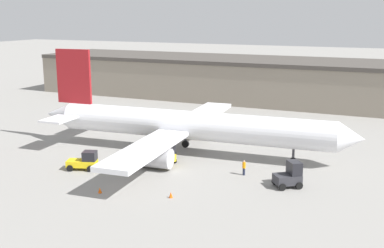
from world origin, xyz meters
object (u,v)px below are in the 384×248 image
(ground_crew_worker, at_px, (244,167))
(belt_loader_truck, at_px, (164,154))
(safety_cone_near, at_px, (171,195))
(pushback_tug, at_px, (85,161))
(safety_cone_far, at_px, (100,190))
(baggage_tug, at_px, (290,176))
(airplane, at_px, (183,125))

(ground_crew_worker, height_order, belt_loader_truck, belt_loader_truck)
(safety_cone_near, bearing_deg, pushback_tug, 163.47)
(safety_cone_near, height_order, safety_cone_far, same)
(pushback_tug, bearing_deg, safety_cone_far, -62.65)
(pushback_tug, distance_m, safety_cone_near, 12.62)
(baggage_tug, xyz_separation_m, safety_cone_near, (-9.23, -7.20, -0.84))
(ground_crew_worker, bearing_deg, safety_cone_near, -86.42)
(pushback_tug, bearing_deg, baggage_tug, -9.54)
(baggage_tug, bearing_deg, belt_loader_truck, 136.30)
(belt_loader_truck, height_order, pushback_tug, belt_loader_truck)
(airplane, relative_size, ground_crew_worker, 24.90)
(ground_crew_worker, bearing_deg, pushback_tug, -133.38)
(ground_crew_worker, xyz_separation_m, baggage_tug, (5.07, -1.51, 0.26))
(baggage_tug, distance_m, safety_cone_near, 11.74)
(safety_cone_near, bearing_deg, ground_crew_worker, 64.51)
(airplane, height_order, ground_crew_worker, airplane)
(ground_crew_worker, xyz_separation_m, belt_loader_truck, (-9.38, 0.14, 0.24))
(ground_crew_worker, height_order, pushback_tug, pushback_tug)
(airplane, bearing_deg, baggage_tug, -28.65)
(safety_cone_far, bearing_deg, belt_loader_truck, 82.48)
(baggage_tug, height_order, pushback_tug, baggage_tug)
(ground_crew_worker, height_order, safety_cone_far, ground_crew_worker)
(safety_cone_far, bearing_deg, airplane, 84.33)
(baggage_tug, height_order, belt_loader_truck, baggage_tug)
(ground_crew_worker, distance_m, safety_cone_far, 14.92)
(pushback_tug, height_order, safety_cone_far, pushback_tug)
(belt_loader_truck, bearing_deg, ground_crew_worker, 24.05)
(safety_cone_far, bearing_deg, safety_cone_near, 13.62)
(pushback_tug, xyz_separation_m, safety_cone_far, (5.47, -5.19, -0.66))
(airplane, distance_m, baggage_tug, 15.90)
(belt_loader_truck, xyz_separation_m, safety_cone_far, (-1.38, -10.46, -0.82))
(airplane, height_order, pushback_tug, airplane)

